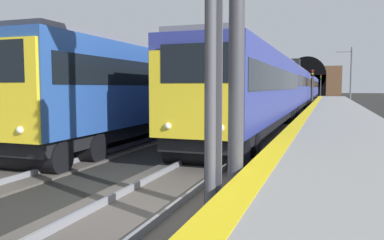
{
  "coord_description": "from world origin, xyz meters",
  "views": [
    {
      "loc": [
        -6.25,
        -3.47,
        2.44
      ],
      "look_at": [
        6.3,
        0.96,
        1.29
      ],
      "focal_mm": 36.19,
      "sensor_mm": 36.0,
      "label": 1
    }
  ],
  "objects_px": {
    "railway_signal_mid": "(312,85)",
    "catenary_mast_near": "(351,75)",
    "train_main_approaching": "(298,87)",
    "train_adjacent_platform": "(245,87)",
    "railway_signal_near": "(211,43)",
    "railway_signal_far": "(321,84)"
  },
  "relations": [
    {
      "from": "railway_signal_mid",
      "to": "catenary_mast_near",
      "type": "relative_size",
      "value": 0.56
    },
    {
      "from": "train_main_approaching",
      "to": "catenary_mast_near",
      "type": "distance_m",
      "value": 10.58
    },
    {
      "from": "railway_signal_mid",
      "to": "catenary_mast_near",
      "type": "xyz_separation_m",
      "value": [
        11.84,
        -4.42,
        1.37
      ]
    },
    {
      "from": "train_main_approaching",
      "to": "train_adjacent_platform",
      "type": "xyz_separation_m",
      "value": [
        -8.0,
        4.7,
        0.03
      ]
    },
    {
      "from": "train_adjacent_platform",
      "to": "railway_signal_near",
      "type": "height_order",
      "value": "railway_signal_near"
    },
    {
      "from": "railway_signal_mid",
      "to": "railway_signal_far",
      "type": "bearing_deg",
      "value": -180.0
    },
    {
      "from": "railway_signal_far",
      "to": "catenary_mast_near",
      "type": "distance_m",
      "value": 34.62
    },
    {
      "from": "railway_signal_near",
      "to": "railway_signal_mid",
      "type": "xyz_separation_m",
      "value": [
        38.42,
        -0.0,
        -0.5
      ]
    },
    {
      "from": "railway_signal_near",
      "to": "catenary_mast_near",
      "type": "bearing_deg",
      "value": 174.97
    },
    {
      "from": "railway_signal_mid",
      "to": "train_main_approaching",
      "type": "bearing_deg",
      "value": -152.46
    },
    {
      "from": "railway_signal_far",
      "to": "railway_signal_near",
      "type": "bearing_deg",
      "value": 0.0
    },
    {
      "from": "railway_signal_far",
      "to": "catenary_mast_near",
      "type": "bearing_deg",
      "value": 7.34
    },
    {
      "from": "railway_signal_near",
      "to": "railway_signal_far",
      "type": "height_order",
      "value": "railway_signal_far"
    },
    {
      "from": "railway_signal_near",
      "to": "catenary_mast_near",
      "type": "height_order",
      "value": "catenary_mast_near"
    },
    {
      "from": "railway_signal_near",
      "to": "train_adjacent_platform",
      "type": "bearing_deg",
      "value": -169.16
    },
    {
      "from": "railway_signal_near",
      "to": "railway_signal_mid",
      "type": "bearing_deg",
      "value": -180.0
    },
    {
      "from": "train_adjacent_platform",
      "to": "railway_signal_far",
      "type": "height_order",
      "value": "railway_signal_far"
    },
    {
      "from": "catenary_mast_near",
      "to": "train_main_approaching",
      "type": "bearing_deg",
      "value": 143.64
    },
    {
      "from": "railway_signal_near",
      "to": "catenary_mast_near",
      "type": "relative_size",
      "value": 0.66
    },
    {
      "from": "railway_signal_mid",
      "to": "catenary_mast_near",
      "type": "height_order",
      "value": "catenary_mast_near"
    },
    {
      "from": "railway_signal_near",
      "to": "railway_signal_far",
      "type": "relative_size",
      "value": 0.99
    },
    {
      "from": "train_main_approaching",
      "to": "railway_signal_mid",
      "type": "bearing_deg",
      "value": 27.66
    }
  ]
}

